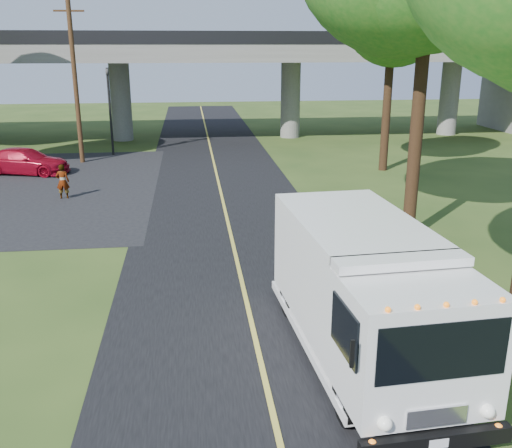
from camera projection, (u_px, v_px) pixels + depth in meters
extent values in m
plane|color=#2D4518|center=(269.00, 398.00, 10.90)|extent=(120.00, 120.00, 0.00)
cube|color=black|center=(230.00, 234.00, 20.37)|extent=(7.00, 90.00, 0.02)
cube|color=gold|center=(230.00, 233.00, 20.36)|extent=(0.12, 90.00, 0.01)
cube|color=slate|center=(206.00, 52.00, 39.42)|extent=(50.00, 9.00, 1.20)
cube|color=black|center=(208.00, 37.00, 34.98)|extent=(50.00, 0.25, 0.80)
cube|color=black|center=(204.00, 39.00, 43.32)|extent=(50.00, 0.25, 0.80)
cylinder|color=slate|center=(121.00, 101.00, 39.74)|extent=(1.40, 1.40, 5.40)
cylinder|color=slate|center=(290.00, 100.00, 41.07)|extent=(1.40, 1.40, 5.40)
cylinder|color=slate|center=(449.00, 98.00, 42.41)|extent=(1.40, 1.40, 5.40)
cylinder|color=black|center=(110.00, 113.00, 34.09)|extent=(0.14, 0.14, 5.20)
imported|color=black|center=(108.00, 78.00, 33.49)|extent=(0.18, 0.22, 1.10)
cylinder|color=#472D19|center=(75.00, 82.00, 31.46)|extent=(0.26, 0.26, 9.00)
cube|color=#472D19|center=(69.00, 11.00, 30.35)|extent=(1.60, 0.10, 0.10)
cylinder|color=#382314|center=(417.00, 127.00, 18.96)|extent=(0.44, 0.44, 7.70)
cylinder|color=#382314|center=(387.00, 108.00, 29.85)|extent=(0.44, 0.44, 6.65)
sphere|color=#236F1D|center=(393.00, 8.00, 28.39)|extent=(5.58, 5.58, 5.58)
sphere|color=#236F1D|center=(407.00, 1.00, 27.97)|extent=(4.96, 4.96, 4.96)
cube|color=white|center=(351.00, 267.00, 12.68)|extent=(2.78, 4.71, 2.33)
cube|color=white|center=(414.00, 341.00, 9.70)|extent=(2.60, 2.02, 2.12)
cube|color=black|center=(442.00, 351.00, 8.75)|extent=(2.17, 0.23, 0.98)
cube|color=black|center=(436.00, 441.00, 9.12)|extent=(2.59, 0.36, 0.29)
cube|color=white|center=(354.00, 333.00, 12.72)|extent=(2.87, 6.15, 0.19)
cylinder|color=black|center=(348.00, 400.00, 10.06)|extent=(0.35, 0.95, 0.93)
cylinder|color=black|center=(458.00, 387.00, 10.43)|extent=(0.35, 0.95, 0.93)
cylinder|color=black|center=(290.00, 298.00, 14.14)|extent=(0.35, 0.95, 0.93)
cylinder|color=black|center=(370.00, 291.00, 14.51)|extent=(0.35, 0.95, 0.93)
imported|color=maroon|center=(25.00, 161.00, 29.73)|extent=(4.89, 2.96, 1.33)
imported|color=gray|center=(63.00, 182.00, 24.83)|extent=(0.58, 0.40, 1.54)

